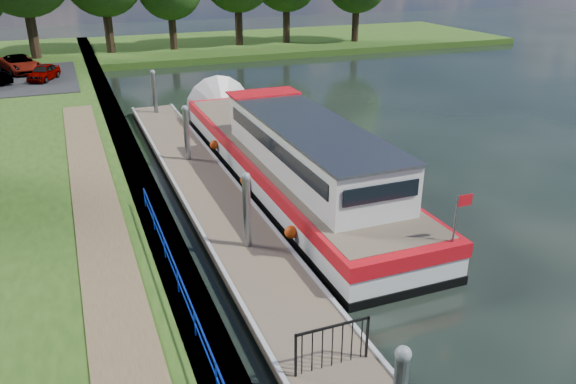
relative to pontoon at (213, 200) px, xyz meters
name	(u,v)px	position (x,y,z in m)	size (l,w,h in m)	color
bank_edge	(140,186)	(-2.55, 2.00, 0.20)	(1.10, 90.00, 0.78)	#473D2D
far_bank	(230,45)	(12.00, 39.00, 0.12)	(60.00, 18.00, 0.60)	#284915
footpath	(108,267)	(-4.40, -5.00, 0.62)	(1.60, 40.00, 0.05)	brown
blue_fence	(204,342)	(-2.75, -10.00, 1.13)	(0.04, 18.04, 0.72)	#0C2DBF
pontoon	(213,200)	(0.00, 0.00, 0.00)	(2.50, 30.00, 0.56)	brown
mooring_piles	(212,174)	(0.00, 0.00, 1.10)	(0.30, 27.30, 3.55)	gray
gate_panel	(332,340)	(0.00, -10.80, 0.97)	(1.85, 0.05, 1.15)	black
barge	(281,153)	(3.60, 1.82, 0.90)	(4.36, 21.15, 4.78)	black
car_a	(44,72)	(-6.20, 23.79, 1.21)	(1.33, 3.30, 1.12)	#999999
car_d	(20,64)	(-7.86, 27.42, 1.31)	(2.19, 4.75, 1.32)	#999999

